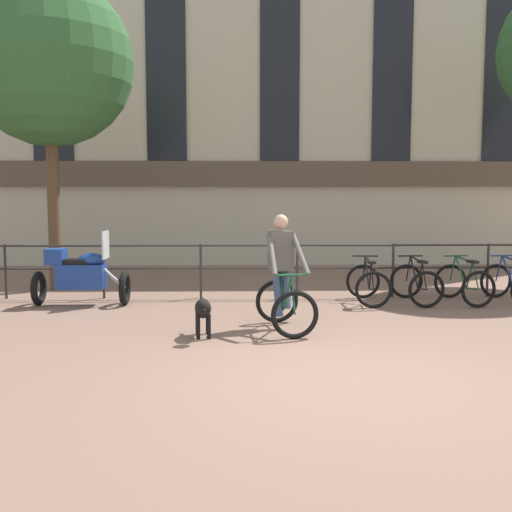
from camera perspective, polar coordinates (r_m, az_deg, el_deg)
The scene contains 11 objects.
ground_plane at distance 6.72m, azimuth 8.20°, elevation -11.40°, with size 60.00×60.00×0.00m, color #7A5B4C.
canal_railing at distance 11.65m, azimuth 3.96°, elevation -0.51°, with size 15.05×0.05×1.05m.
building_facade at distance 17.70m, azimuth 2.21°, elevation 17.10°, with size 18.00×0.72×10.98m.
cyclist_with_bike at distance 8.90m, azimuth 2.61°, elevation -2.08°, with size 0.86×1.27×1.70m.
dog at distance 8.39m, azimuth -5.06°, elevation -5.13°, with size 0.28×0.89×0.57m.
parked_motorcycle at distance 11.26m, azimuth -16.37°, elevation -1.70°, with size 1.68×0.64×1.35m.
parked_bicycle_near_lamp at distance 11.24m, azimuth 10.63°, elevation -2.63°, with size 0.69×1.13×0.86m.
parked_bicycle_mid_left at distance 11.46m, azimuth 15.00°, elevation -2.56°, with size 0.73×1.15×0.86m.
parked_bicycle_mid_right at distance 11.74m, azimuth 19.18°, elevation -2.49°, with size 0.80×1.19×0.86m.
parked_bicycle_far_end at distance 12.09m, azimuth 23.14°, elevation -2.41°, with size 0.78×1.18×0.86m.
tree_canalside_left at distance 13.54m, azimuth -19.11°, elevation 17.02°, with size 3.45×3.45×6.43m.
Camera 1 is at (-1.11, -6.33, 1.97)m, focal length 42.00 mm.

